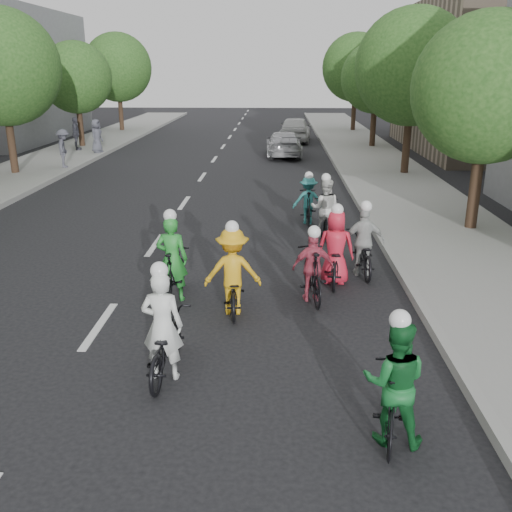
# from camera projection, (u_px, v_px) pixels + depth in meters

# --- Properties ---
(ground) EXTENTS (120.00, 120.00, 0.00)m
(ground) POSITION_uv_depth(u_px,v_px,m) (99.00, 326.00, 10.44)
(ground) COLOR black
(ground) RESTS_ON ground
(curb_left) EXTENTS (0.18, 80.00, 0.18)m
(curb_left) POSITION_uv_depth(u_px,v_px,m) (14.00, 199.00, 20.10)
(curb_left) COLOR #999993
(curb_left) RESTS_ON ground
(sidewalk_right) EXTENTS (4.00, 80.00, 0.15)m
(sidewalk_right) POSITION_uv_depth(u_px,v_px,m) (415.00, 203.00, 19.63)
(sidewalk_right) COLOR gray
(sidewalk_right) RESTS_ON ground
(curb_right) EXTENTS (0.18, 80.00, 0.18)m
(curb_right) POSITION_uv_depth(u_px,v_px,m) (358.00, 202.00, 19.69)
(curb_right) COLOR #999993
(curb_right) RESTS_ON ground
(bldg_se) EXTENTS (10.00, 14.00, 8.00)m
(bldg_se) POSITION_uv_depth(u_px,v_px,m) (509.00, 77.00, 31.40)
(bldg_se) COLOR gray
(bldg_se) RESTS_ON ground
(tree_l_3) EXTENTS (4.80, 4.80, 6.93)m
(tree_l_3) POSITION_uv_depth(u_px,v_px,m) (1.00, 67.00, 23.53)
(tree_l_3) COLOR black
(tree_l_3) RESTS_ON ground
(tree_l_4) EXTENTS (4.00, 4.00, 5.97)m
(tree_l_4) POSITION_uv_depth(u_px,v_px,m) (76.00, 78.00, 32.24)
(tree_l_4) COLOR black
(tree_l_4) RESTS_ON ground
(tree_l_5) EXTENTS (4.80, 4.80, 6.93)m
(tree_l_5) POSITION_uv_depth(u_px,v_px,m) (118.00, 67.00, 40.61)
(tree_l_5) COLOR black
(tree_l_5) RESTS_ON ground
(tree_r_0) EXTENTS (4.00, 4.00, 5.97)m
(tree_r_0) POSITION_uv_depth(u_px,v_px,m) (487.00, 89.00, 15.15)
(tree_r_0) COLOR black
(tree_r_0) RESTS_ON ground
(tree_r_1) EXTENTS (4.80, 4.80, 6.93)m
(tree_r_1) POSITION_uv_depth(u_px,v_px,m) (413.00, 67.00, 23.52)
(tree_r_1) COLOR black
(tree_r_1) RESTS_ON ground
(tree_r_2) EXTENTS (4.00, 4.00, 5.97)m
(tree_r_2) POSITION_uv_depth(u_px,v_px,m) (376.00, 78.00, 32.23)
(tree_r_2) COLOR black
(tree_r_2) RESTS_ON ground
(tree_r_3) EXTENTS (4.80, 4.80, 6.93)m
(tree_r_3) POSITION_uv_depth(u_px,v_px,m) (356.00, 67.00, 40.59)
(tree_r_3) COLOR black
(tree_r_3) RESTS_ON ground
(cyclist_0) EXTENTS (0.73, 1.86, 1.86)m
(cyclist_0) POSITION_uv_depth(u_px,v_px,m) (164.00, 339.00, 8.60)
(cyclist_0) COLOR black
(cyclist_0) RESTS_ON ground
(cyclist_1) EXTENTS (0.90, 1.67, 1.79)m
(cyclist_1) POSITION_uv_depth(u_px,v_px,m) (393.00, 391.00, 7.08)
(cyclist_1) COLOR black
(cyclist_1) RESTS_ON ground
(cyclist_2) EXTENTS (1.12, 1.69, 1.83)m
(cyclist_2) POSITION_uv_depth(u_px,v_px,m) (233.00, 279.00, 10.85)
(cyclist_2) COLOR black
(cyclist_2) RESTS_ON ground
(cyclist_3) EXTENTS (0.87, 1.84, 1.57)m
(cyclist_3) POSITION_uv_depth(u_px,v_px,m) (313.00, 271.00, 11.46)
(cyclist_3) COLOR black
(cyclist_3) RESTS_ON ground
(cyclist_4) EXTENTS (0.86, 1.95, 1.78)m
(cyclist_4) POSITION_uv_depth(u_px,v_px,m) (335.00, 255.00, 12.41)
(cyclist_4) COLOR black
(cyclist_4) RESTS_ON ground
(cyclist_5) EXTENTS (0.67, 1.76, 1.89)m
(cyclist_5) POSITION_uv_depth(u_px,v_px,m) (173.00, 268.00, 11.50)
(cyclist_5) COLOR black
(cyclist_5) RESTS_ON ground
(cyclist_6) EXTENTS (0.91, 1.93, 1.79)m
(cyclist_6) POSITION_uv_depth(u_px,v_px,m) (325.00, 214.00, 15.78)
(cyclist_6) COLOR black
(cyclist_6) RESTS_ON ground
(cyclist_7) EXTENTS (0.93, 1.68, 1.58)m
(cyclist_7) POSITION_uv_depth(u_px,v_px,m) (308.00, 203.00, 17.17)
(cyclist_7) COLOR black
(cyclist_7) RESTS_ON ground
(cyclist_8) EXTENTS (0.94, 1.83, 1.73)m
(cyclist_8) POSITION_uv_depth(u_px,v_px,m) (363.00, 249.00, 12.89)
(cyclist_8) COLOR black
(cyclist_8) RESTS_ON ground
(follow_car_lead) EXTENTS (1.93, 4.55, 1.31)m
(follow_car_lead) POSITION_uv_depth(u_px,v_px,m) (284.00, 144.00, 30.24)
(follow_car_lead) COLOR #B9B9BE
(follow_car_lead) RESTS_ON ground
(follow_car_trail) EXTENTS (2.22, 4.78, 1.58)m
(follow_car_trail) POSITION_uv_depth(u_px,v_px,m) (295.00, 129.00, 36.23)
(follow_car_trail) COLOR silver
(follow_car_trail) RESTS_ON ground
(spectator_0) EXTENTS (0.93, 1.25, 1.73)m
(spectator_0) POSITION_uv_depth(u_px,v_px,m) (64.00, 148.00, 25.89)
(spectator_0) COLOR #50515E
(spectator_0) RESTS_ON sidewalk_left
(spectator_1) EXTENTS (0.73, 1.13, 1.79)m
(spectator_1) POSITION_uv_depth(u_px,v_px,m) (76.00, 134.00, 31.41)
(spectator_1) COLOR #454551
(spectator_1) RESTS_ON sidewalk_left
(spectator_2) EXTENTS (0.71, 0.95, 1.76)m
(spectator_2) POSITION_uv_depth(u_px,v_px,m) (97.00, 136.00, 30.47)
(spectator_2) COLOR #4F505C
(spectator_2) RESTS_ON sidewalk_left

